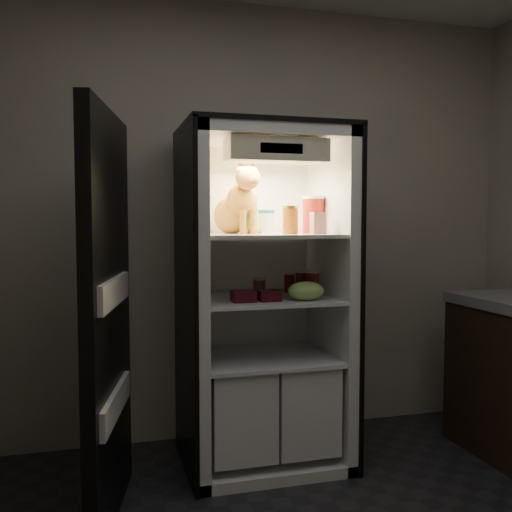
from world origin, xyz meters
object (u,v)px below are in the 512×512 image
Objects in this scene: berry_box_left at (243,296)px; mayo_tub at (266,222)px; parmesan_shaker at (251,215)px; cream_carton at (318,223)px; grape_bag at (306,291)px; refrigerator at (262,321)px; soda_can_b at (301,283)px; condiment_jar at (259,287)px; soda_can_a at (289,283)px; salsa_jar at (290,220)px; soda_can_c at (313,284)px; berry_box_right at (269,296)px; pepper_jar at (313,215)px; tabby_cat at (237,206)px.

mayo_tub is at bearing 51.81° from berry_box_left.
parmesan_shaker reaches higher than cream_carton.
parmesan_shaker is 0.53m from grape_bag.
soda_can_b is (0.24, -0.01, 0.21)m from refrigerator.
condiment_jar is (-0.01, 0.01, 0.20)m from refrigerator.
refrigerator is 17.15× the size of soda_can_a.
salsa_jar reaches higher than mayo_tub.
soda_can_c is at bearing -34.52° from mayo_tub.
mayo_tub is at bearing 145.48° from soda_can_c.
salsa_jar is at bearing 30.41° from berry_box_right.
parmesan_shaker is 0.12m from mayo_tub.
berry_box_right is (-0.33, -0.21, -0.43)m from pepper_jar.
refrigerator is at bearing -59.68° from condiment_jar.
mayo_tub is 1.17× the size of berry_box_right.
tabby_cat is 0.09m from parmesan_shaker.
pepper_jar is 1.81× the size of berry_box_left.
soda_can_b reaches higher than condiment_jar.
refrigerator is 0.60m from salsa_jar.
cream_carton is (0.40, -0.21, -0.09)m from tabby_cat.
soda_can_b is 0.64× the size of grape_bag.
cream_carton is 0.57m from berry_box_left.
tabby_cat is at bearing 84.01° from berry_box_left.
soda_can_c is at bearing -112.24° from pepper_jar.
cream_carton reaches higher than condiment_jar.
soda_can_c is (0.22, -0.15, -0.35)m from mayo_tub.
grape_bag is at bearing -123.43° from soda_can_c.
salsa_jar is (0.26, -0.15, -0.07)m from tabby_cat.
mayo_tub is (0.18, 0.02, -0.08)m from tabby_cat.
soda_can_b is at bearing -13.96° from mayo_tub.
soda_can_a is at bearing 23.76° from refrigerator.
mayo_tub is 1.36× the size of condiment_jar.
pepper_jar reaches higher than soda_can_b.
mayo_tub is at bearing 115.95° from salsa_jar.
pepper_jar reaches higher than parmesan_shaker.
tabby_cat is 3.67× the size of soda_can_a.
soda_can_a is 0.33m from grape_bag.
soda_can_a is (-0.06, 0.28, -0.35)m from cream_carton.
mayo_tub is 0.66× the size of grape_bag.
soda_can_c is (0.14, 0.02, -0.36)m from salsa_jar.
parmesan_shaker is 1.81× the size of berry_box_right.
parmesan_shaker is 1.74× the size of berry_box_left.
salsa_jar is 0.77× the size of grape_bag.
salsa_jar is 0.50m from berry_box_left.
berry_box_right is at bearing -78.23° from parmesan_shaker.
refrigerator is 0.29m from soda_can_a.
pepper_jar is 0.66m from berry_box_left.
berry_box_right is at bearing -93.33° from condiment_jar.
condiment_jar is at bearing -20.95° from tabby_cat.
parmesan_shaker is (0.07, -0.03, -0.05)m from tabby_cat.
soda_can_a is 0.55× the size of grape_bag.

